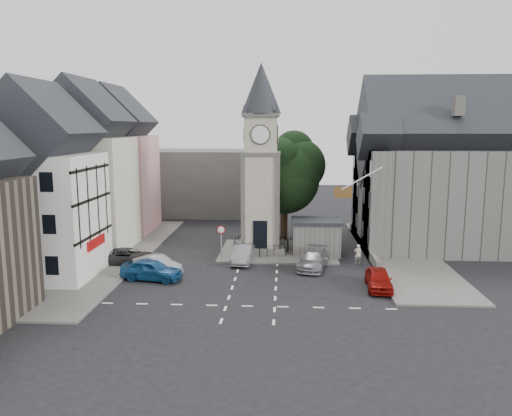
# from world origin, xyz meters

# --- Properties ---
(ground) EXTENTS (120.00, 120.00, 0.00)m
(ground) POSITION_xyz_m (0.00, 0.00, 0.00)
(ground) COLOR black
(ground) RESTS_ON ground
(pavement_west) EXTENTS (6.00, 30.00, 0.14)m
(pavement_west) POSITION_xyz_m (-12.50, 6.00, 0.07)
(pavement_west) COLOR #595651
(pavement_west) RESTS_ON ground
(pavement_east) EXTENTS (6.00, 26.00, 0.14)m
(pavement_east) POSITION_xyz_m (12.00, 8.00, 0.07)
(pavement_east) COLOR #595651
(pavement_east) RESTS_ON ground
(central_island) EXTENTS (10.00, 8.00, 0.16)m
(central_island) POSITION_xyz_m (1.50, 8.00, 0.08)
(central_island) COLOR #595651
(central_island) RESTS_ON ground
(road_markings) EXTENTS (20.00, 8.00, 0.01)m
(road_markings) POSITION_xyz_m (0.00, -5.50, 0.01)
(road_markings) COLOR silver
(road_markings) RESTS_ON ground
(clock_tower) EXTENTS (4.86, 4.86, 16.25)m
(clock_tower) POSITION_xyz_m (0.00, 7.99, 8.12)
(clock_tower) COLOR #4C4944
(clock_tower) RESTS_ON ground
(stone_shelter) EXTENTS (4.30, 3.30, 3.08)m
(stone_shelter) POSITION_xyz_m (4.80, 7.50, 1.55)
(stone_shelter) COLOR #5F5D57
(stone_shelter) RESTS_ON ground
(town_tree) EXTENTS (7.20, 7.20, 10.80)m
(town_tree) POSITION_xyz_m (2.00, 13.00, 6.97)
(town_tree) COLOR black
(town_tree) RESTS_ON ground
(warning_sign_post) EXTENTS (0.70, 0.19, 2.85)m
(warning_sign_post) POSITION_xyz_m (-3.20, 5.43, 2.03)
(warning_sign_post) COLOR black
(warning_sign_post) RESTS_ON ground
(terrace_pink) EXTENTS (8.10, 7.60, 12.80)m
(terrace_pink) POSITION_xyz_m (-15.50, 16.00, 6.58)
(terrace_pink) COLOR #DC9E97
(terrace_pink) RESTS_ON ground
(terrace_cream) EXTENTS (8.10, 7.60, 12.80)m
(terrace_cream) POSITION_xyz_m (-15.50, 8.00, 6.58)
(terrace_cream) COLOR beige
(terrace_cream) RESTS_ON ground
(terrace_tudor) EXTENTS (8.10, 7.60, 12.00)m
(terrace_tudor) POSITION_xyz_m (-15.50, 0.00, 6.19)
(terrace_tudor) COLOR silver
(terrace_tudor) RESTS_ON ground
(backdrop_west) EXTENTS (20.00, 10.00, 8.00)m
(backdrop_west) POSITION_xyz_m (-12.00, 28.00, 4.00)
(backdrop_west) COLOR #4C4944
(backdrop_west) RESTS_ON ground
(east_building) EXTENTS (14.40, 11.40, 12.60)m
(east_building) POSITION_xyz_m (15.59, 11.00, 6.26)
(east_building) COLOR #5F5D57
(east_building) RESTS_ON ground
(east_boundary_wall) EXTENTS (0.40, 16.00, 0.90)m
(east_boundary_wall) POSITION_xyz_m (9.20, 10.00, 0.45)
(east_boundary_wall) COLOR #5F5D57
(east_boundary_wall) RESTS_ON ground
(flagpole) EXTENTS (3.68, 0.10, 2.74)m
(flagpole) POSITION_xyz_m (8.00, 4.00, 7.00)
(flagpole) COLOR white
(flagpole) RESTS_ON ground
(car_west_blue) EXTENTS (4.71, 2.57, 1.52)m
(car_west_blue) POSITION_xyz_m (-7.50, -0.56, 0.76)
(car_west_blue) COLOR navy
(car_west_blue) RESTS_ON ground
(car_west_silver) EXTENTS (4.18, 3.28, 1.33)m
(car_west_silver) POSITION_xyz_m (-7.50, 1.17, 0.66)
(car_west_silver) COLOR #A1A5A9
(car_west_silver) RESTS_ON ground
(car_west_grey) EXTENTS (4.85, 2.54, 1.30)m
(car_west_grey) POSITION_xyz_m (-10.39, 3.32, 0.65)
(car_west_grey) COLOR #2A292C
(car_west_grey) RESTS_ON ground
(car_island_silver) EXTENTS (1.77, 4.35, 1.40)m
(car_island_silver) POSITION_xyz_m (-1.30, 4.50, 0.70)
(car_island_silver) COLOR gray
(car_island_silver) RESTS_ON ground
(car_island_east) EXTENTS (2.99, 5.08, 1.38)m
(car_island_east) POSITION_xyz_m (4.33, 3.13, 0.69)
(car_island_east) COLOR gray
(car_island_east) RESTS_ON ground
(car_east_red) EXTENTS (1.92, 4.20, 1.40)m
(car_east_red) POSITION_xyz_m (8.50, -1.64, 0.70)
(car_east_red) COLOR maroon
(car_east_red) RESTS_ON ground
(pedestrian) EXTENTS (0.59, 0.39, 1.58)m
(pedestrian) POSITION_xyz_m (8.00, 4.70, 0.79)
(pedestrian) COLOR beige
(pedestrian) RESTS_ON ground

